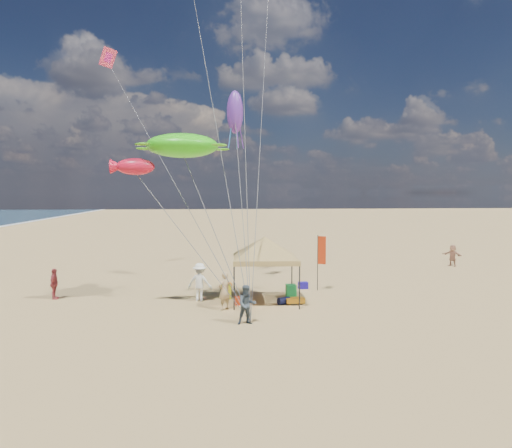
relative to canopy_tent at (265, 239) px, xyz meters
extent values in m
plane|color=tan|center=(-0.58, -4.21, -3.17)|extent=(280.00, 280.00, 0.00)
cylinder|color=black|center=(-1.42, 1.63, -2.15)|extent=(0.06, 0.06, 2.04)
cylinder|color=black|center=(1.63, 1.42, -2.15)|extent=(0.06, 0.06, 2.04)
cylinder|color=black|center=(-1.63, -1.42, -2.15)|extent=(0.06, 0.06, 2.04)
cylinder|color=black|center=(1.42, -1.63, -2.15)|extent=(0.06, 0.06, 2.04)
cube|color=#A18448|center=(0.00, 0.00, -1.01)|extent=(3.35, 3.35, 0.24)
pyramid|color=#A18448|center=(0.00, 0.00, 0.13)|extent=(6.17, 6.17, 1.02)
cylinder|color=black|center=(3.29, 2.54, -1.62)|extent=(0.04, 0.04, 3.11)
cube|color=red|center=(3.50, 2.45, -0.90)|extent=(0.42, 0.21, 1.56)
cube|color=#B62E0E|center=(-1.24, -0.38, -2.98)|extent=(0.54, 0.38, 0.38)
cube|color=#1D1190|center=(2.59, 3.11, -2.98)|extent=(0.54, 0.38, 0.38)
cylinder|color=black|center=(0.87, -0.57, -2.99)|extent=(0.69, 0.54, 0.36)
cylinder|color=orange|center=(-1.69, 3.48, -2.99)|extent=(0.54, 0.69, 0.36)
cube|color=#1A903D|center=(1.48, 0.83, -2.82)|extent=(0.50, 0.50, 0.70)
cube|color=yellow|center=(-1.89, 1.06, -2.82)|extent=(0.50, 0.50, 0.70)
cube|color=slate|center=(1.32, -0.60, -3.03)|extent=(0.34, 0.30, 0.28)
cube|color=orange|center=(1.42, -0.60, -2.97)|extent=(0.90, 0.50, 0.24)
imported|color=tan|center=(-2.08, -1.32, -2.27)|extent=(0.78, 0.75, 1.81)
imported|color=#3B4851|center=(-1.25, -3.90, -2.35)|extent=(0.87, 0.71, 1.65)
imported|color=white|center=(-3.23, 0.63, -2.21)|extent=(1.40, 1.05, 1.92)
imported|color=#B64649|center=(-10.66, 1.85, -2.38)|extent=(0.42, 0.94, 1.59)
imported|color=tan|center=(15.39, 10.13, -2.36)|extent=(1.28, 1.49, 1.62)
ellipsoid|color=#31D414|center=(-3.99, -0.30, 4.51)|extent=(3.65, 3.03, 1.14)
ellipsoid|color=red|center=(-6.10, -0.91, 3.48)|extent=(1.94, 1.45, 0.77)
ellipsoid|color=#6730A3|center=(-1.15, 4.86, 6.99)|extent=(1.19, 1.19, 2.49)
cube|color=#FF3C64|center=(-9.39, 10.56, 11.43)|extent=(1.13, 1.38, 1.16)
camera|label=1|loc=(-2.99, -23.30, 2.28)|focal=33.47mm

